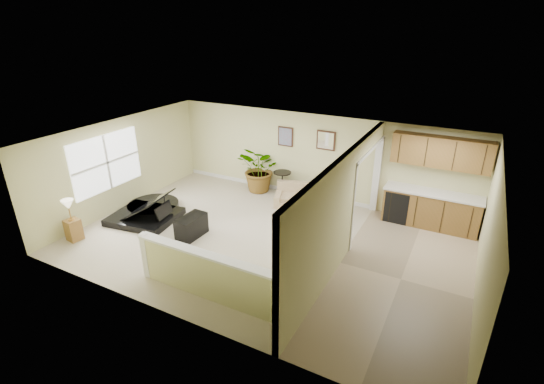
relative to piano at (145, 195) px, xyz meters
The scene contains 20 objects.
floor 3.53m from the piano, ahead, with size 9.00×9.00×0.00m, color tan.
back_wall 4.81m from the piano, 43.69° to the left, with size 9.00×0.04×2.50m, color #C5C386.
front_wall 4.43m from the piano, 38.03° to the right, with size 9.00×0.04×2.50m, color #C5C386.
left_wall 1.24m from the piano, 164.08° to the left, with size 0.04×6.00×2.50m, color #C5C386.
right_wall 7.98m from the piano, ahead, with size 0.04×6.00×2.50m, color #C5C386.
ceiling 3.93m from the piano, ahead, with size 9.00×6.00×0.04m, color silver.
kitchen_vinyl 6.64m from the piano, ahead, with size 2.70×6.00×0.01m, color tan.
interior_partition 5.31m from the piano, ahead, with size 0.18×5.99×2.50m.
pony_half_wall 4.06m from the piano, 29.56° to the right, with size 3.42×0.22×1.00m.
left_window 1.32m from the piano, 168.95° to the right, with size 0.05×2.15×1.45m, color white.
wall_art_left 4.26m from the piano, 52.56° to the left, with size 0.48×0.04×0.58m.
wall_mirror 5.11m from the piano, 41.06° to the left, with size 0.55×0.04×0.55m.
kitchen_cabinets 7.31m from the piano, 24.52° to the left, with size 2.36×0.65×2.33m.
piano is the anchor object (origin of this frame).
piano_bench 1.78m from the piano, ahead, with size 0.41×0.81×0.54m, color black.
loveseat 4.24m from the piano, 38.46° to the left, with size 1.61×1.18×0.79m.
accent_table 3.91m from the piano, 48.90° to the left, with size 0.52×0.52×0.76m.
palm_plant 3.47m from the piano, 58.13° to the left, with size 1.60×1.49×1.45m.
small_plant 5.02m from the piano, 29.21° to the left, with size 0.34×0.34×0.60m.
lamp_stand 1.86m from the piano, 112.09° to the right, with size 0.35×0.35×1.05m.
Camera 1 is at (3.91, -7.13, 4.85)m, focal length 26.00 mm.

